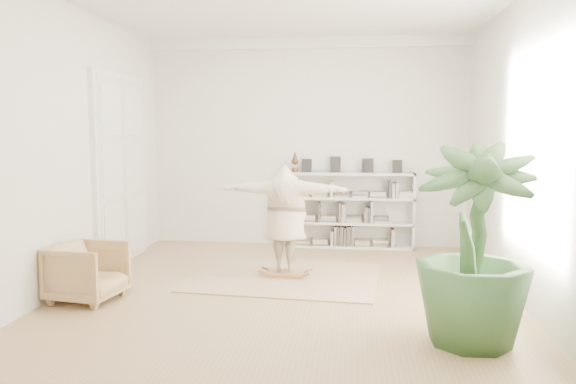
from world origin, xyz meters
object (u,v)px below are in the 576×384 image
object	(u,v)px
rocker_board	(285,273)
houseplant	(473,244)
bookshelf	(349,211)
person	(285,216)
armchair	(88,272)

from	to	relation	value
rocker_board	houseplant	world-z (taller)	houseplant
bookshelf	person	xyz separation A→B (m)	(-0.85, -2.18, 0.22)
bookshelf	houseplant	world-z (taller)	houseplant
armchair	rocker_board	size ratio (longest dim) A/B	1.49
bookshelf	houseplant	size ratio (longest dim) A/B	1.15
person	houseplant	bearing A→B (deg)	137.90
bookshelf	rocker_board	size ratio (longest dim) A/B	4.30
bookshelf	armchair	size ratio (longest dim) A/B	2.88
armchair	houseplant	bearing A→B (deg)	-93.29
rocker_board	person	distance (m)	0.79
person	houseplant	world-z (taller)	houseplant
bookshelf	rocker_board	xyz separation A→B (m)	(-0.85, -2.18, -0.57)
armchair	person	distance (m)	2.61
person	houseplant	distance (m)	2.98
armchair	rocker_board	xyz separation A→B (m)	(2.20, 1.31, -0.28)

